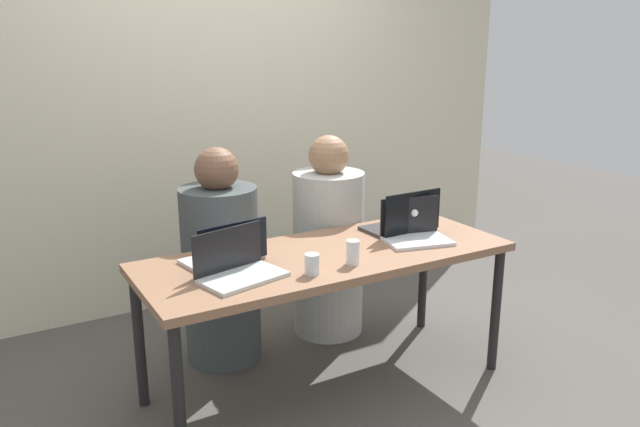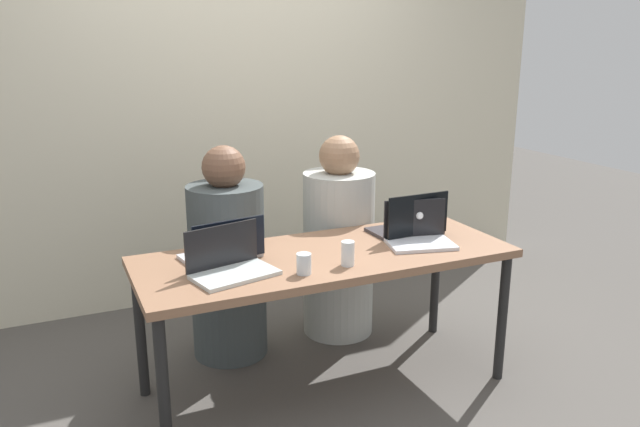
% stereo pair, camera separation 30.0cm
% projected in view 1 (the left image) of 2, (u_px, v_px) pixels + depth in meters
% --- Properties ---
extents(ground_plane, '(12.00, 12.00, 0.00)m').
position_uv_depth(ground_plane, '(327.00, 385.00, 3.19)').
color(ground_plane, '#4E4A45').
extents(back_wall, '(4.70, 0.10, 2.57)m').
position_uv_depth(back_wall, '(213.00, 107.00, 4.06)').
color(back_wall, beige).
rests_on(back_wall, ground).
extents(desk, '(1.81, 0.69, 0.72)m').
position_uv_depth(desk, '(327.00, 265.00, 3.02)').
color(desk, '#8A6147').
rests_on(desk, ground).
extents(person_on_left, '(0.42, 0.42, 1.18)m').
position_uv_depth(person_on_left, '(221.00, 268.00, 3.35)').
color(person_on_left, '#404849').
rests_on(person_on_left, ground).
extents(person_on_right, '(0.50, 0.50, 1.19)m').
position_uv_depth(person_on_right, '(328.00, 247.00, 3.67)').
color(person_on_right, '#B3B7AF').
rests_on(person_on_right, ground).
extents(laptop_back_left, '(0.38, 0.27, 0.21)m').
position_uv_depth(laptop_back_left, '(226.00, 254.00, 2.85)').
color(laptop_back_left, silver).
rests_on(laptop_back_left, desk).
extents(laptop_back_right, '(0.36, 0.28, 0.24)m').
position_uv_depth(laptop_back_right, '(403.00, 223.00, 3.31)').
color(laptop_back_right, '#373338').
rests_on(laptop_back_right, desk).
extents(laptop_front_right, '(0.36, 0.29, 0.21)m').
position_uv_depth(laptop_front_right, '(415.00, 232.00, 3.17)').
color(laptop_front_right, silver).
rests_on(laptop_front_right, desk).
extents(laptop_front_left, '(0.40, 0.29, 0.21)m').
position_uv_depth(laptop_front_left, '(238.00, 268.00, 2.67)').
color(laptop_front_left, silver).
rests_on(laptop_front_left, desk).
extents(water_glass_left, '(0.07, 0.07, 0.09)m').
position_uv_depth(water_glass_left, '(312.00, 266.00, 2.71)').
color(water_glass_left, silver).
rests_on(water_glass_left, desk).
extents(water_glass_center, '(0.06, 0.06, 0.11)m').
position_uv_depth(water_glass_center, '(353.00, 254.00, 2.83)').
color(water_glass_center, white).
rests_on(water_glass_center, desk).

